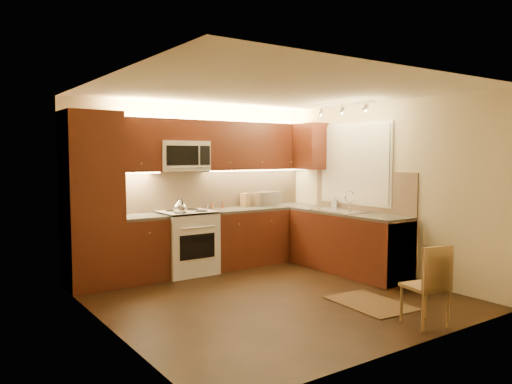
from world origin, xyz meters
TOP-DOWN VIEW (x-y plane):
  - floor at (0.00, 0.00)m, footprint 4.00×4.00m
  - ceiling at (0.00, 0.00)m, footprint 4.00×4.00m
  - wall_back at (0.00, 2.00)m, footprint 4.00×0.01m
  - wall_front at (0.00, -2.00)m, footprint 4.00×0.01m
  - wall_left at (-2.00, 0.00)m, footprint 0.01×4.00m
  - wall_right at (2.00, 0.00)m, footprint 0.01×4.00m
  - pantry at (-1.65, 1.70)m, footprint 0.70×0.60m
  - base_cab_back_left at (-0.99, 1.70)m, footprint 0.62×0.60m
  - counter_back_left at (-0.99, 1.70)m, footprint 0.62×0.60m
  - base_cab_back_right at (1.04, 1.70)m, footprint 1.92×0.60m
  - counter_back_right at (1.04, 1.70)m, footprint 1.92×0.60m
  - base_cab_right at (1.70, 0.40)m, footprint 0.60×2.00m
  - counter_right at (1.70, 0.40)m, footprint 0.60×2.00m
  - dishwasher at (1.70, -0.30)m, footprint 0.58×0.60m
  - backsplash_back at (0.35, 1.99)m, footprint 3.30×0.02m
  - backsplash_right at (1.99, 0.40)m, footprint 0.02×2.00m
  - upper_cab_back_left at (-0.99, 1.82)m, footprint 0.62×0.35m
  - upper_cab_back_right at (1.04, 1.82)m, footprint 1.92×0.35m
  - upper_cab_bridge at (-0.30, 1.82)m, footprint 0.76×0.35m
  - upper_cab_right_corner at (1.82, 1.40)m, footprint 0.35×0.50m
  - stove at (-0.30, 1.68)m, footprint 0.76×0.65m
  - microwave at (-0.30, 1.81)m, footprint 0.76×0.38m
  - window_frame at (1.99, 0.55)m, footprint 0.03×1.44m
  - window_blinds at (1.97, 0.55)m, footprint 0.02×1.36m
  - sink at (1.70, 0.55)m, footprint 0.52×0.86m
  - faucet at (1.88, 0.55)m, footprint 0.20×0.04m
  - track_light_bar at (1.55, 0.40)m, footprint 0.04×1.20m
  - kettle at (-0.50, 1.48)m, footprint 0.21×0.21m
  - toaster_oven at (1.15, 1.72)m, footprint 0.41×0.31m
  - knife_block at (0.85, 1.86)m, footprint 0.10×0.16m
  - spice_jar_a at (0.29, 1.94)m, footprint 0.06×0.06m
  - spice_jar_b at (0.45, 1.89)m, footprint 0.06×0.06m
  - spice_jar_c at (0.14, 1.82)m, footprint 0.05×0.05m
  - spice_jar_d at (0.26, 1.90)m, footprint 0.04×0.04m
  - soap_bottle at (1.94, 0.93)m, footprint 0.11×0.11m
  - rug at (0.77, -0.90)m, footprint 0.71×1.01m
  - dining_chair at (0.69, -1.70)m, footprint 0.44×0.44m

SIDE VIEW (x-z plane):
  - floor at x=0.00m, z-range -0.01..0.01m
  - rug at x=0.77m, z-range 0.00..0.01m
  - dining_chair at x=0.69m, z-range 0.00..0.84m
  - base_cab_back_left at x=-0.99m, z-range 0.00..0.86m
  - base_cab_back_right at x=1.04m, z-range 0.00..0.86m
  - base_cab_right at x=1.70m, z-range 0.00..0.86m
  - dishwasher at x=1.70m, z-range 0.01..0.85m
  - stove at x=-0.30m, z-range 0.00..0.92m
  - counter_back_left at x=-0.99m, z-range 0.86..0.90m
  - counter_back_right at x=1.04m, z-range 0.86..0.90m
  - counter_right at x=1.70m, z-range 0.86..0.90m
  - spice_jar_a at x=0.29m, z-range 0.90..0.99m
  - spice_jar_d at x=0.26m, z-range 0.90..1.00m
  - spice_jar_c at x=0.14m, z-range 0.90..1.00m
  - spice_jar_b at x=0.45m, z-range 0.90..1.00m
  - sink at x=1.70m, z-range 0.90..1.05m
  - soap_bottle at x=1.94m, z-range 0.90..1.08m
  - knife_block at x=0.85m, z-range 0.90..1.12m
  - toaster_oven at x=1.15m, z-range 0.90..1.14m
  - kettle at x=-0.50m, z-range 0.92..1.13m
  - faucet at x=1.88m, z-range 0.90..1.20m
  - pantry at x=-1.65m, z-range 0.00..2.30m
  - backsplash_back at x=0.35m, z-range 0.90..1.50m
  - backsplash_right at x=1.99m, z-range 0.90..1.50m
  - wall_back at x=0.00m, z-range 0.00..2.50m
  - wall_front at x=0.00m, z-range 0.00..2.50m
  - wall_left at x=-2.00m, z-range 0.00..2.50m
  - wall_right at x=2.00m, z-range 0.00..2.50m
  - window_frame at x=1.99m, z-range 0.98..2.22m
  - window_blinds at x=1.97m, z-range 1.02..2.18m
  - microwave at x=-0.30m, z-range 1.50..1.94m
  - upper_cab_back_left at x=-0.99m, z-range 1.50..2.25m
  - upper_cab_back_right at x=1.04m, z-range 1.50..2.25m
  - upper_cab_right_corner at x=1.82m, z-range 1.50..2.25m
  - upper_cab_bridge at x=-0.30m, z-range 1.94..2.25m
  - track_light_bar at x=1.55m, z-range 2.44..2.48m
  - ceiling at x=0.00m, z-range 2.50..2.50m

